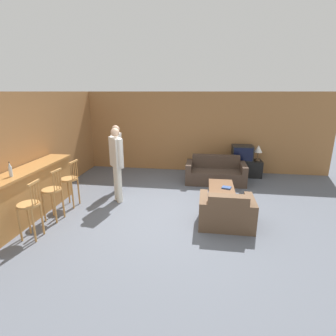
{
  "coord_description": "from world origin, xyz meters",
  "views": [
    {
      "loc": [
        0.76,
        -5.07,
        2.6
      ],
      "look_at": [
        -0.1,
        0.84,
        0.85
      ],
      "focal_mm": 28.0,
      "sensor_mm": 36.0,
      "label": 1
    }
  ],
  "objects": [
    {
      "name": "ground_plane",
      "position": [
        0.0,
        0.0,
        0.0
      ],
      "size": [
        24.0,
        24.0,
        0.0
      ],
      "primitive_type": "plane",
      "color": "#565B66"
    },
    {
      "name": "wall_back",
      "position": [
        0.0,
        3.61,
        1.3
      ],
      "size": [
        9.4,
        0.08,
        2.6
      ],
      "color": "#9E6B3D",
      "rests_on": "ground_plane"
    },
    {
      "name": "wall_left",
      "position": [
        -3.24,
        1.3,
        1.3
      ],
      "size": [
        0.08,
        8.61,
        2.6
      ],
      "color": "#9E6B3D",
      "rests_on": "ground_plane"
    },
    {
      "name": "bar_counter",
      "position": [
        -2.9,
        -0.44,
        0.53
      ],
      "size": [
        0.55,
        2.83,
        1.06
      ],
      "color": "#A87038",
      "rests_on": "ground_plane"
    },
    {
      "name": "bar_chair_near",
      "position": [
        -2.31,
        -1.18,
        0.58
      ],
      "size": [
        0.4,
        0.4,
        1.1
      ],
      "color": "#B77F42",
      "rests_on": "ground_plane"
    },
    {
      "name": "bar_chair_mid",
      "position": [
        -2.31,
        -0.45,
        0.58
      ],
      "size": [
        0.41,
        0.41,
        1.1
      ],
      "color": "#B77F42",
      "rests_on": "ground_plane"
    },
    {
      "name": "bar_chair_far",
      "position": [
        -2.31,
        0.26,
        0.58
      ],
      "size": [
        0.4,
        0.4,
        1.1
      ],
      "color": "#B77F42",
      "rests_on": "ground_plane"
    },
    {
      "name": "couch_far",
      "position": [
        1.09,
        2.44,
        0.28
      ],
      "size": [
        1.72,
        0.85,
        0.77
      ],
      "color": "#423328",
      "rests_on": "ground_plane"
    },
    {
      "name": "armchair_near",
      "position": [
        1.23,
        -0.2,
        0.28
      ],
      "size": [
        1.07,
        0.8,
        0.75
      ],
      "color": "brown",
      "rests_on": "ground_plane"
    },
    {
      "name": "coffee_table",
      "position": [
        1.18,
        1.03,
        0.34
      ],
      "size": [
        0.6,
        1.06,
        0.39
      ],
      "color": "brown",
      "rests_on": "ground_plane"
    },
    {
      "name": "tv_unit",
      "position": [
        1.91,
        3.2,
        0.26
      ],
      "size": [
        1.24,
        0.55,
        0.51
      ],
      "color": "black",
      "rests_on": "ground_plane"
    },
    {
      "name": "tv",
      "position": [
        1.91,
        3.2,
        0.75
      ],
      "size": [
        0.64,
        0.51,
        0.47
      ],
      "color": "black",
      "rests_on": "tv_unit"
    },
    {
      "name": "bottle",
      "position": [
        -2.84,
        -0.86,
        1.19
      ],
      "size": [
        0.06,
        0.06,
        0.29
      ],
      "color": "silver",
      "rests_on": "bar_counter"
    },
    {
      "name": "book_on_table",
      "position": [
        1.3,
        0.9,
        0.41
      ],
      "size": [
        0.24,
        0.22,
        0.03
      ],
      "color": "navy",
      "rests_on": "coffee_table"
    },
    {
      "name": "table_lamp",
      "position": [
        2.39,
        3.2,
        0.87
      ],
      "size": [
        0.24,
        0.24,
        0.49
      ],
      "color": "brown",
      "rests_on": "tv_unit"
    },
    {
      "name": "person_by_window",
      "position": [
        -1.55,
        1.4,
        1.01
      ],
      "size": [
        0.2,
        0.54,
        1.77
      ],
      "color": "#384260",
      "rests_on": "ground_plane"
    },
    {
      "name": "person_by_counter",
      "position": [
        -1.31,
        0.68,
        1.02
      ],
      "size": [
        0.43,
        0.47,
        1.8
      ],
      "color": "silver",
      "rests_on": "ground_plane"
    }
  ]
}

